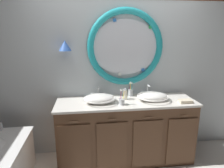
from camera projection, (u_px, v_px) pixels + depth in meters
name	position (u px, v px, depth m)	size (l,w,h in m)	color
back_wall_assembly	(116.00, 67.00, 2.93)	(6.40, 0.26, 2.60)	silver
vanity_counter	(126.00, 130.00, 2.85)	(1.93, 0.63, 0.91)	brown
sink_basin_left	(99.00, 98.00, 2.65)	(0.43, 0.43, 0.12)	white
sink_basin_right	(153.00, 97.00, 2.74)	(0.44, 0.44, 0.11)	white
faucet_set_left	(98.00, 93.00, 2.88)	(0.24, 0.12, 0.16)	silver
faucet_set_right	(148.00, 91.00, 2.97)	(0.22, 0.14, 0.17)	silver
toothbrush_holder_left	(122.00, 101.00, 2.57)	(0.08, 0.08, 0.21)	silver
toothbrush_holder_right	(131.00, 92.00, 2.93)	(0.08, 0.08, 0.22)	silver
soap_dispenser	(125.00, 94.00, 2.78)	(0.06, 0.07, 0.16)	#EFE5C6
folded_hand_towel	(185.00, 101.00, 2.66)	(0.18, 0.12, 0.04)	beige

